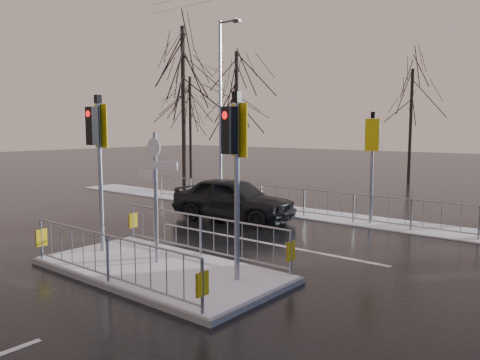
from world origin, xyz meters
The scene contains 11 objects.
ground centered at (0.00, 0.00, 0.00)m, with size 120.00×120.00×0.00m, color black.
snow_verge centered at (0.00, 8.60, 0.02)m, with size 30.00×2.00×0.04m, color white.
lane_markings centered at (0.00, -0.33, 0.00)m, with size 8.00×11.38×0.01m.
traffic_island centered at (-0.01, 0.01, 0.39)m, with size 6.00×3.04×4.15m.
far_kerb_fixtures centered at (0.29, 8.09, 1.02)m, with size 18.00×0.65×3.83m.
car_far_lane centered at (-2.63, 5.80, 0.78)m, with size 1.84×4.58×1.56m, color black.
tree_near_a centered at (-10.50, 11.00, 6.11)m, with size 4.75×4.75×8.97m.
tree_near_b centered at (-8.00, 12.50, 5.15)m, with size 4.00×4.00×7.55m.
tree_near_c centered at (-12.50, 13.50, 4.50)m, with size 3.50×3.50×6.61m.
tree_far_a centered at (-2.00, 22.00, 4.82)m, with size 3.75×3.75×7.08m.
street_lamp_left centered at (-6.43, 9.50, 4.49)m, with size 1.25×0.18×8.20m.
Camera 1 is at (8.07, -6.96, 3.31)m, focal length 35.00 mm.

